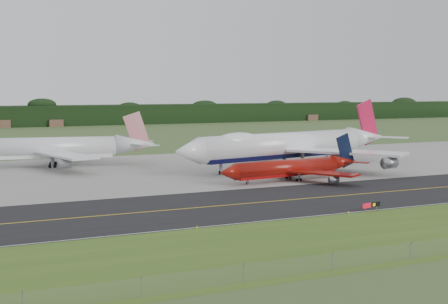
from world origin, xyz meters
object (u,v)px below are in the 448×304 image
at_px(jet_red_737, 293,168).
at_px(taxiway_sign, 371,205).
at_px(jet_ba_747, 289,145).
at_px(jet_star_tail, 51,149).

bearing_deg(jet_red_737, taxiway_sign, -99.59).
distance_m(jet_ba_747, jet_red_737, 23.21).
xyz_separation_m(jet_star_tail, taxiway_sign, (42.32, -89.81, -4.10)).
height_order(jet_ba_747, jet_red_737, jet_ba_747).
bearing_deg(jet_red_737, jet_star_tail, 133.67).
bearing_deg(taxiway_sign, jet_ba_747, 73.84).
relative_size(jet_ba_747, jet_star_tail, 1.28).
bearing_deg(jet_ba_747, jet_star_tail, 152.61).
distance_m(jet_red_737, taxiway_sign, 39.24).
relative_size(jet_ba_747, taxiway_sign, 16.59).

